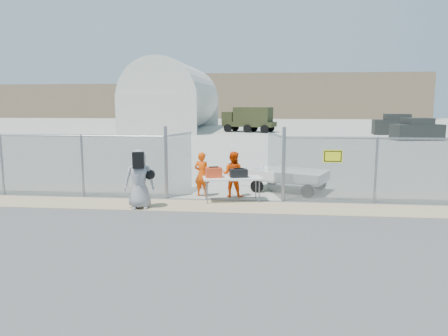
# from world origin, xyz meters

# --- Properties ---
(ground) EXTENTS (160.00, 160.00, 0.00)m
(ground) POSITION_xyz_m (0.00, 0.00, 0.00)
(ground) COLOR #515050
(tarmac_inside) EXTENTS (160.00, 80.00, 0.01)m
(tarmac_inside) POSITION_xyz_m (0.00, 42.00, 0.01)
(tarmac_inside) COLOR #ABAC9C
(tarmac_inside) RESTS_ON ground
(dirt_strip) EXTENTS (44.00, 1.60, 0.01)m
(dirt_strip) POSITION_xyz_m (0.00, 1.00, 0.01)
(dirt_strip) COLOR tan
(dirt_strip) RESTS_ON ground
(distant_hills) EXTENTS (140.00, 6.00, 9.00)m
(distant_hills) POSITION_xyz_m (5.00, 78.00, 4.50)
(distant_hills) COLOR #7F684F
(distant_hills) RESTS_ON ground
(chain_link_fence) EXTENTS (40.00, 0.20, 2.20)m
(chain_link_fence) POSITION_xyz_m (0.00, 2.00, 1.10)
(chain_link_fence) COLOR gray
(chain_link_fence) RESTS_ON ground
(quonset_hangar) EXTENTS (9.00, 18.00, 8.00)m
(quonset_hangar) POSITION_xyz_m (-10.00, 40.00, 4.00)
(quonset_hangar) COLOR beige
(quonset_hangar) RESTS_ON ground
(folding_table) EXTENTS (2.06, 1.19, 0.82)m
(folding_table) POSITION_xyz_m (0.30, 1.77, 0.41)
(folding_table) COLOR white
(folding_table) RESTS_ON ground
(orange_bag) EXTENTS (0.61, 0.49, 0.33)m
(orange_bag) POSITION_xyz_m (-0.32, 1.70, 0.99)
(orange_bag) COLOR #E5431C
(orange_bag) RESTS_ON folding_table
(black_duffel) EXTENTS (0.64, 0.47, 0.27)m
(black_duffel) POSITION_xyz_m (0.51, 1.80, 0.96)
(black_duffel) COLOR black
(black_duffel) RESTS_ON folding_table
(security_worker_left) EXTENTS (0.66, 0.53, 1.58)m
(security_worker_left) POSITION_xyz_m (-0.83, 2.45, 0.79)
(security_worker_left) COLOR #FF4E05
(security_worker_left) RESTS_ON ground
(security_worker_right) EXTENTS (0.91, 0.78, 1.62)m
(security_worker_right) POSITION_xyz_m (0.27, 2.46, 0.81)
(security_worker_right) COLOR #FF4E05
(security_worker_right) RESTS_ON ground
(visitor) EXTENTS (1.03, 0.79, 1.88)m
(visitor) POSITION_xyz_m (-2.50, 0.50, 0.94)
(visitor) COLOR #939396
(visitor) RESTS_ON ground
(utility_trailer) EXTENTS (3.96, 3.00, 0.86)m
(utility_trailer) POSITION_xyz_m (2.27, 3.69, 0.43)
(utility_trailer) COLOR white
(utility_trailer) RESTS_ON ground
(military_truck) EXTENTS (6.15, 3.72, 2.75)m
(military_truck) POSITION_xyz_m (-0.78, 36.24, 1.38)
(military_truck) COLOR #2E3219
(military_truck) RESTS_ON ground
(parked_vehicle_near) EXTENTS (4.51, 2.77, 1.90)m
(parked_vehicle_near) POSITION_xyz_m (14.33, 27.21, 0.95)
(parked_vehicle_near) COLOR #232523
(parked_vehicle_near) RESTS_ON ground
(parked_vehicle_mid) EXTENTS (4.71, 2.38, 2.07)m
(parked_vehicle_mid) POSITION_xyz_m (14.40, 33.79, 1.04)
(parked_vehicle_mid) COLOR #232523
(parked_vehicle_mid) RESTS_ON ground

